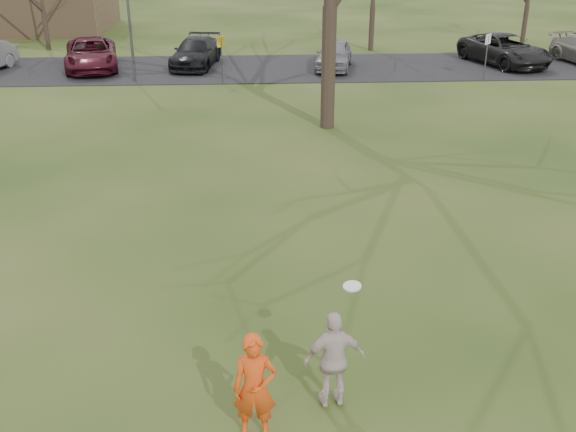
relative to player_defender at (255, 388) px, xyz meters
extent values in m
plane|color=#1E380F|center=(0.73, 0.58, -0.87)|extent=(120.00, 120.00, 0.00)
cube|color=black|center=(0.73, 25.58, -0.85)|extent=(62.00, 6.50, 0.04)
imported|color=#ED4B13|center=(0.00, 0.00, 0.00)|extent=(0.66, 0.45, 1.75)
imported|color=#4B111F|center=(-7.75, 25.78, -0.11)|extent=(3.38, 5.57, 1.44)
imported|color=black|center=(-2.70, 26.17, -0.16)|extent=(2.60, 4.90, 1.35)
imported|color=gray|center=(4.09, 25.26, -0.15)|extent=(2.38, 4.23, 1.36)
imported|color=black|center=(12.76, 25.78, -0.10)|extent=(4.02, 5.79, 1.47)
imported|color=beige|center=(1.22, 0.60, 0.01)|extent=(1.01, 0.54, 1.64)
cylinder|color=white|center=(1.45, 0.65, 1.26)|extent=(0.27, 0.27, 0.07)
cylinder|color=#47474C|center=(-5.27, 23.08, 2.13)|extent=(0.12, 0.12, 6.00)
cylinder|color=#47474C|center=(-1.27, 22.58, 0.13)|extent=(0.06, 0.06, 2.00)
cube|color=yellow|center=(-1.27, 22.58, 0.98)|extent=(0.35, 0.35, 0.45)
cylinder|color=#47474C|center=(10.73, 22.58, 0.13)|extent=(0.06, 0.06, 2.00)
cube|color=silver|center=(10.73, 22.58, 0.98)|extent=(0.35, 0.35, 0.45)
camera|label=1|loc=(0.06, -7.81, 6.25)|focal=42.07mm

